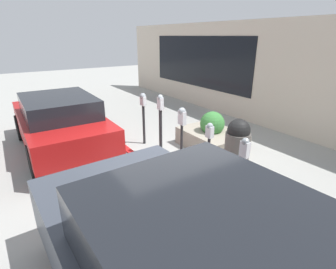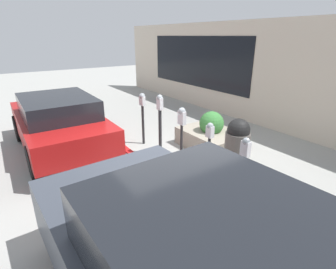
# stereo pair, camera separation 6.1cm
# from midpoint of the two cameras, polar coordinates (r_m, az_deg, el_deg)

# --- Properties ---
(ground_plane) EXTENTS (40.00, 40.00, 0.00)m
(ground_plane) POSITION_cam_midpoint_polar(r_m,az_deg,el_deg) (5.64, -1.61, -8.65)
(ground_plane) COLOR #999993
(curb_strip) EXTENTS (19.00, 0.16, 0.04)m
(curb_strip) POSITION_cam_midpoint_polar(r_m,az_deg,el_deg) (5.59, -2.31, -8.70)
(curb_strip) COLOR red
(curb_strip) RESTS_ON ground_plane
(building_facade) EXTENTS (19.00, 0.17, 3.24)m
(building_facade) POSITION_cam_midpoint_polar(r_m,az_deg,el_deg) (8.31, 25.72, 10.86)
(building_facade) COLOR beige
(building_facade) RESTS_ON ground_plane
(parking_meter_nearest) EXTENTS (0.15, 0.12, 1.29)m
(parking_meter_nearest) POSITION_cam_midpoint_polar(r_m,az_deg,el_deg) (4.38, 15.84, -5.47)
(parking_meter_nearest) COLOR #232326
(parking_meter_nearest) RESTS_ON ground_plane
(parking_meter_second) EXTENTS (0.14, 0.12, 1.30)m
(parking_meter_second) POSITION_cam_midpoint_polar(r_m,az_deg,el_deg) (4.89, 8.61, -1.80)
(parking_meter_second) COLOR #232326
(parking_meter_second) RESTS_ON ground_plane
(parking_meter_middle) EXTENTS (0.18, 0.16, 1.38)m
(parking_meter_middle) POSITION_cam_midpoint_polar(r_m,az_deg,el_deg) (5.52, 2.69, 2.32)
(parking_meter_middle) COLOR #232326
(parking_meter_middle) RESTS_ON ground_plane
(parking_meter_fourth) EXTENTS (0.16, 0.13, 1.50)m
(parking_meter_fourth) POSITION_cam_midpoint_polar(r_m,az_deg,el_deg) (6.20, -2.04, 3.63)
(parking_meter_fourth) COLOR #232326
(parking_meter_fourth) RESTS_ON ground_plane
(parking_meter_farthest) EXTENTS (0.19, 0.16, 1.39)m
(parking_meter_farthest) POSITION_cam_midpoint_polar(r_m,az_deg,el_deg) (6.89, -5.82, 5.63)
(parking_meter_farthest) COLOR #232326
(parking_meter_farthest) RESTS_ON ground_plane
(planter_box) EXTENTS (1.59, 1.18, 0.97)m
(planter_box) POSITION_cam_midpoint_polar(r_m,az_deg,el_deg) (6.90, 9.05, -0.25)
(planter_box) COLOR gray
(planter_box) RESTS_ON ground_plane
(parked_car_middle) EXTENTS (4.08, 1.85, 1.40)m
(parked_car_middle) POSITION_cam_midpoint_polar(r_m,az_deg,el_deg) (7.14, -22.91, 2.69)
(parked_car_middle) COLOR maroon
(parked_car_middle) RESTS_ON ground_plane
(trash_bin) EXTENTS (0.50, 0.50, 1.24)m
(trash_bin) POSITION_cam_midpoint_polar(r_m,az_deg,el_deg) (5.52, 14.44, -2.79)
(trash_bin) COLOR #514C47
(trash_bin) RESTS_ON ground_plane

